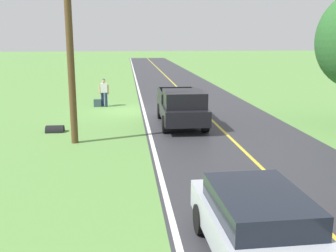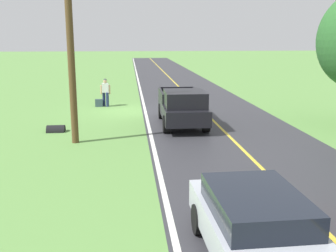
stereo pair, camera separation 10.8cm
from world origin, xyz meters
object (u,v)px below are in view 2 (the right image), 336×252
at_px(hitchhiker_walking, 105,91).
at_px(sedan_ahead_same_lane, 258,228).
at_px(utility_pole_roadside, 70,41).
at_px(pickup_truck_passing, 183,106).
at_px(suitcase_carried, 99,103).

bearing_deg(hitchhiker_walking, sedan_ahead_same_lane, 101.91).
bearing_deg(utility_pole_roadside, pickup_truck_passing, -150.56).
relative_size(hitchhiker_walking, suitcase_carried, 3.70).
xyz_separation_m(sedan_ahead_same_lane, utility_pole_roadside, (4.59, -9.44, 3.35)).
bearing_deg(hitchhiker_walking, suitcase_carried, 12.68).
relative_size(suitcase_carried, pickup_truck_passing, 0.09).
relative_size(hitchhiker_walking, utility_pole_roadside, 0.21).
distance_m(suitcase_carried, pickup_truck_passing, 7.39).
bearing_deg(pickup_truck_passing, utility_pole_roadside, 29.44).
relative_size(pickup_truck_passing, utility_pole_roadside, 0.66).
distance_m(hitchhiker_walking, pickup_truck_passing, 7.19).
height_order(hitchhiker_walking, pickup_truck_passing, pickup_truck_passing).
height_order(pickup_truck_passing, utility_pole_roadside, utility_pole_roadside).
bearing_deg(suitcase_carried, hitchhiker_walking, 100.86).
xyz_separation_m(suitcase_carried, utility_pole_roadside, (0.35, 8.57, 3.87)).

